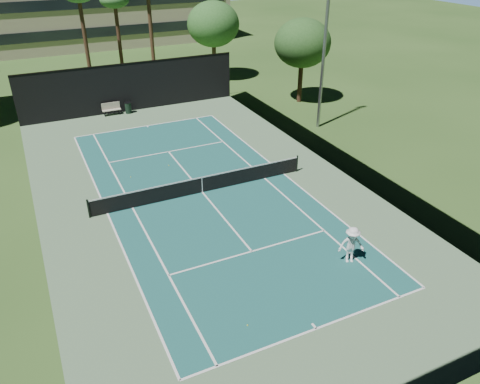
% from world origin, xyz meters
% --- Properties ---
extents(ground, '(160.00, 160.00, 0.00)m').
position_xyz_m(ground, '(0.00, 0.00, 0.00)').
color(ground, '#30531F').
rests_on(ground, ground).
extents(apron_slab, '(18.00, 32.00, 0.01)m').
position_xyz_m(apron_slab, '(0.00, 0.00, 0.01)').
color(apron_slab, '#597B56').
rests_on(apron_slab, ground).
extents(court_surface, '(10.97, 23.77, 0.01)m').
position_xyz_m(court_surface, '(0.00, 0.00, 0.01)').
color(court_surface, '#1C5A56').
rests_on(court_surface, ground).
extents(court_lines, '(11.07, 23.87, 0.01)m').
position_xyz_m(court_lines, '(0.00, 0.00, 0.02)').
color(court_lines, white).
rests_on(court_lines, ground).
extents(tennis_net, '(12.90, 0.10, 1.10)m').
position_xyz_m(tennis_net, '(0.00, 0.00, 0.56)').
color(tennis_net, black).
rests_on(tennis_net, ground).
extents(fence, '(18.04, 32.05, 4.03)m').
position_xyz_m(fence, '(0.00, 0.06, 2.01)').
color(fence, black).
rests_on(fence, ground).
extents(player, '(1.36, 1.09, 1.83)m').
position_xyz_m(player, '(3.73, -8.99, 0.92)').
color(player, white).
rests_on(player, ground).
extents(tennis_ball_a, '(0.06, 0.06, 0.06)m').
position_xyz_m(tennis_ball_a, '(-2.30, -10.61, 0.03)').
color(tennis_ball_a, yellow).
rests_on(tennis_ball_a, ground).
extents(tennis_ball_b, '(0.07, 0.07, 0.07)m').
position_xyz_m(tennis_ball_b, '(-0.68, 4.25, 0.03)').
color(tennis_ball_b, yellow).
rests_on(tennis_ball_b, ground).
extents(tennis_ball_c, '(0.08, 0.08, 0.08)m').
position_xyz_m(tennis_ball_c, '(1.15, 1.42, 0.04)').
color(tennis_ball_c, '#ACCB2E').
rests_on(tennis_ball_c, ground).
extents(tennis_ball_d, '(0.06, 0.06, 0.06)m').
position_xyz_m(tennis_ball_d, '(-3.30, 3.70, 0.03)').
color(tennis_ball_d, '#C8E133').
rests_on(tennis_ball_d, ground).
extents(park_bench, '(1.50, 0.45, 1.02)m').
position_xyz_m(park_bench, '(-1.92, 15.66, 0.55)').
color(park_bench, '#B8B198').
rests_on(park_bench, ground).
extents(trash_bin, '(0.56, 0.56, 0.95)m').
position_xyz_m(trash_bin, '(-0.55, 15.45, 0.48)').
color(trash_bin, black).
rests_on(trash_bin, ground).
extents(palm_b, '(2.80, 2.80, 8.42)m').
position_xyz_m(palm_b, '(1.50, 26.00, 7.36)').
color(palm_b, '#462C1E').
rests_on(palm_b, ground).
extents(decid_tree_a, '(5.12, 5.12, 7.62)m').
position_xyz_m(decid_tree_a, '(10.00, 22.00, 5.42)').
color(decid_tree_a, '#47311E').
rests_on(decid_tree_a, ground).
extents(decid_tree_b, '(4.80, 4.80, 7.14)m').
position_xyz_m(decid_tree_b, '(14.00, 12.00, 5.08)').
color(decid_tree_b, '#462C1E').
rests_on(decid_tree_b, ground).
extents(campus_building, '(40.50, 12.50, 8.30)m').
position_xyz_m(campus_building, '(0.00, 45.98, 4.21)').
color(campus_building, '#B5A88C').
rests_on(campus_building, ground).
extents(light_pole, '(0.90, 0.25, 12.22)m').
position_xyz_m(light_pole, '(12.00, 6.00, 6.46)').
color(light_pole, gray).
rests_on(light_pole, ground).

